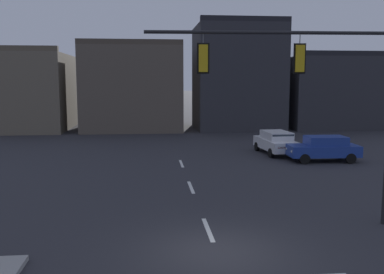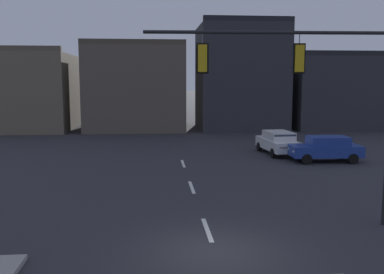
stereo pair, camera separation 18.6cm
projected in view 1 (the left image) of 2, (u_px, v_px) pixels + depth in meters
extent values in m
plane|color=#2B2B30|center=(217.00, 252.00, 13.00)|extent=(400.00, 400.00, 0.00)
cube|color=silver|center=(208.00, 229.00, 14.97)|extent=(0.16, 2.40, 0.01)
cube|color=silver|center=(191.00, 187.00, 20.89)|extent=(0.16, 2.40, 0.01)
cube|color=silver|center=(181.00, 164.00, 26.80)|extent=(0.16, 2.40, 0.01)
cylinder|color=black|center=(271.00, 33.00, 14.49)|extent=(8.51, 0.52, 0.12)
cylinder|color=#56565B|center=(300.00, 40.00, 14.58)|extent=(0.03, 0.03, 0.35)
cube|color=gold|center=(299.00, 59.00, 14.66)|extent=(0.31, 0.25, 0.90)
sphere|color=green|center=(298.00, 51.00, 14.75)|extent=(0.20, 0.20, 0.20)
sphere|color=#2D2314|center=(298.00, 59.00, 14.79)|extent=(0.20, 0.20, 0.20)
sphere|color=black|center=(298.00, 67.00, 14.82)|extent=(0.20, 0.20, 0.20)
cube|color=black|center=(300.00, 59.00, 14.64)|extent=(0.42, 0.05, 1.02)
cylinder|color=#56565B|center=(203.00, 39.00, 14.40)|extent=(0.03, 0.03, 0.35)
cube|color=gold|center=(203.00, 58.00, 14.48)|extent=(0.31, 0.25, 0.90)
sphere|color=green|center=(203.00, 50.00, 14.57)|extent=(0.20, 0.20, 0.20)
sphere|color=#2D2314|center=(203.00, 59.00, 14.61)|extent=(0.20, 0.20, 0.20)
sphere|color=black|center=(203.00, 67.00, 14.65)|extent=(0.20, 0.20, 0.20)
cube|color=black|center=(203.00, 58.00, 14.46)|extent=(0.42, 0.05, 1.02)
cube|color=navy|center=(323.00, 150.00, 27.49)|extent=(4.46, 1.96, 0.70)
cube|color=navy|center=(326.00, 141.00, 27.42)|extent=(2.52, 1.69, 0.56)
cube|color=#2D3842|center=(314.00, 141.00, 27.37)|extent=(0.30, 1.53, 0.47)
cube|color=#2D3842|center=(344.00, 141.00, 27.50)|extent=(0.27, 1.53, 0.46)
cylinder|color=black|center=(305.00, 159.00, 26.61)|extent=(0.65, 0.24, 0.64)
cylinder|color=black|center=(296.00, 154.00, 28.29)|extent=(0.65, 0.24, 0.64)
cylinder|color=black|center=(351.00, 158.00, 26.79)|extent=(0.65, 0.24, 0.64)
cylinder|color=black|center=(340.00, 154.00, 28.47)|extent=(0.65, 0.24, 0.64)
sphere|color=silver|center=(292.00, 152.00, 26.77)|extent=(0.16, 0.16, 0.16)
sphere|color=silver|center=(287.00, 149.00, 27.91)|extent=(0.16, 0.16, 0.16)
cube|color=maroon|center=(356.00, 149.00, 27.62)|extent=(0.09, 1.37, 0.12)
cube|color=silver|center=(275.00, 144.00, 30.29)|extent=(2.13, 4.52, 0.70)
cube|color=silver|center=(276.00, 135.00, 30.06)|extent=(1.78, 2.58, 0.56)
cube|color=#2D3842|center=(272.00, 134.00, 30.81)|extent=(1.53, 0.36, 0.47)
cube|color=#2D3842|center=(283.00, 138.00, 28.92)|extent=(1.53, 0.33, 0.46)
cylinder|color=black|center=(257.00, 147.00, 31.61)|extent=(0.27, 0.65, 0.64)
cylinder|color=black|center=(279.00, 146.00, 31.91)|extent=(0.27, 0.65, 0.64)
cylinder|color=black|center=(271.00, 153.00, 28.77)|extent=(0.27, 0.65, 0.64)
cylinder|color=black|center=(295.00, 152.00, 29.07)|extent=(0.27, 0.65, 0.64)
sphere|color=silver|center=(257.00, 139.00, 32.31)|extent=(0.16, 0.16, 0.16)
sphere|color=silver|center=(272.00, 139.00, 32.51)|extent=(0.16, 0.16, 0.16)
cube|color=maroon|center=(288.00, 148.00, 28.15)|extent=(1.37, 0.14, 0.12)
cube|color=#665B4C|center=(30.00, 92.00, 46.70)|extent=(8.82, 13.86, 7.79)
cube|color=brown|center=(9.00, 48.00, 39.63)|extent=(8.82, 0.60, 0.50)
cube|color=brown|center=(133.00, 89.00, 46.28)|extent=(10.03, 10.85, 8.46)
cube|color=#493F35|center=(130.00, 42.00, 40.64)|extent=(10.03, 0.60, 0.50)
cube|color=#2D2D33|center=(237.00, 78.00, 45.87)|extent=(8.82, 8.07, 10.73)
cube|color=black|center=(246.00, 19.00, 41.45)|extent=(8.82, 0.60, 0.50)
cube|color=#2D2D33|center=(326.00, 92.00, 50.06)|extent=(11.49, 13.89, 7.53)
cube|color=black|center=(355.00, 53.00, 42.98)|extent=(11.49, 0.60, 0.50)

